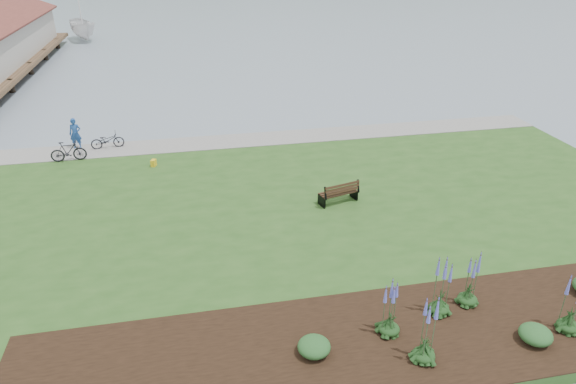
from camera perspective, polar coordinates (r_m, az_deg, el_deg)
name	(u,v)px	position (r m, az deg, el deg)	size (l,w,h in m)	color
ground	(274,201)	(23.07, -1.51, -1.01)	(600.00, 600.00, 0.00)	slate
lawn	(283,218)	(21.24, -0.56, -2.95)	(34.00, 20.00, 0.40)	#274E1B
shoreline_path	(253,140)	(29.15, -3.94, 5.83)	(34.00, 2.20, 0.03)	gray
garden_bed	(437,331)	(15.93, 16.17, -14.61)	(24.00, 4.40, 0.04)	black
park_bench	(340,192)	(21.89, 5.75, -0.04)	(1.79, 1.09, 1.04)	black
person	(75,131)	(29.79, -22.60, 6.26)	(0.71, 0.49, 1.96)	navy
bicycle_a	(107,140)	(29.40, -19.43, 5.44)	(1.73, 0.60, 0.90)	black
bicycle_b	(68,151)	(28.33, -23.23, 4.17)	(1.73, 0.50, 1.04)	black
sailboat	(85,41)	(66.34, -21.62, 15.38)	(10.59, 10.78, 27.92)	silver
pannier	(154,163)	(26.43, -14.71, 3.14)	(0.20, 0.32, 0.34)	yellow
echium_0	(427,334)	(14.38, 15.16, -15.02)	(0.62, 0.62, 2.26)	#143613
echium_1	(470,283)	(16.75, 19.60, -9.51)	(0.62, 0.62, 2.03)	#143613
echium_2	(572,311)	(16.94, 29.02, -11.51)	(0.62, 0.62, 1.84)	#143613
echium_4	(391,308)	(14.96, 11.40, -12.56)	(0.62, 0.62, 2.17)	#143613
echium_5	(442,288)	(16.04, 16.76, -10.14)	(0.62, 0.62, 2.23)	#143613
shrub_0	(314,347)	(14.53, 2.92, -16.78)	(0.91, 0.91, 0.45)	#1E4C21
shrub_1	(536,334)	(16.39, 25.81, -14.06)	(0.92, 0.92, 0.46)	#1E4C21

